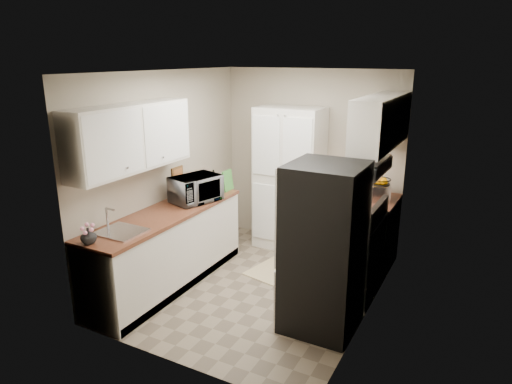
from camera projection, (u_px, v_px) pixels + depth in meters
ground at (258, 287)px, 5.47m from camera, size 3.20×3.20×0.00m
room_shell at (257, 154)px, 5.00m from camera, size 2.64×3.24×2.52m
pantry_cabinet at (289, 179)px, 6.39m from camera, size 0.90×0.55×2.00m
base_cabinet_left at (168, 250)px, 5.42m from camera, size 0.60×2.30×0.88m
countertop_left at (166, 214)px, 5.29m from camera, size 0.63×2.33×0.04m
base_cabinet_right at (368, 234)px, 5.91m from camera, size 0.60×0.80×0.88m
countertop_right at (371, 200)px, 5.78m from camera, size 0.63×0.83×0.04m
electric_range at (349, 254)px, 5.23m from camera, size 0.71×0.78×1.13m
refrigerator at (324, 248)px, 4.46m from camera, size 0.70×0.72×1.70m
microwave at (196, 189)px, 5.63m from camera, size 0.55×0.68×0.32m
wine_bottle at (214, 181)px, 6.07m from camera, size 0.07×0.07×0.26m
flower_vase at (88, 236)px, 4.38m from camera, size 0.18×0.18×0.16m
cutting_board at (228, 180)px, 6.09m from camera, size 0.02×0.22×0.28m
toaster_oven at (378, 191)px, 5.73m from camera, size 0.37×0.42×0.21m
fruit_basket at (381, 180)px, 5.65m from camera, size 0.32×0.32×0.11m
kitchen_mat at (277, 268)px, 5.92m from camera, size 0.66×0.90×0.01m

